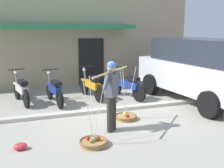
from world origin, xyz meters
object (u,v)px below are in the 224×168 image
Objects in this scene: motorcycle_second_in_row at (54,90)px; motorcycle_end_of_row at (127,86)px; fruit_basket_left_side at (93,142)px; fruit_basket_right_side at (126,116)px; parked_truck at (201,68)px; motorcycle_third_in_row at (91,86)px; fruit_vendor at (112,91)px; motorcycle_nearest_shop at (21,90)px; plastic_litter_bag at (20,146)px.

motorcycle_end_of_row is at bearing -2.42° from motorcycle_second_in_row.
fruit_basket_left_side is 1.00× the size of fruit_basket_right_side.
parked_truck reaches higher than motorcycle_end_of_row.
parked_truck reaches higher than motorcycle_third_in_row.
fruit_vendor reaches higher than motorcycle_second_in_row.
parked_truck is at bearing -14.82° from motorcycle_second_in_row.
motorcycle_nearest_shop is at bearing 163.91° from parked_truck.
fruit_vendor is 0.94× the size of motorcycle_third_in_row.
plastic_litter_bag is (-1.06, -3.15, -0.38)m from motorcycle_second_in_row.
fruit_vendor is at bearing 9.95° from plastic_litter_bag.
fruit_basket_right_side is 3.32m from parked_truck.
parked_truck reaches higher than fruit_basket_right_side.
fruit_basket_left_side is at bearing -83.27° from motorcycle_second_in_row.
motorcycle_nearest_shop is at bearing 89.38° from plastic_litter_bag.
fruit_vendor is 1.17× the size of fruit_basket_right_side.
motorcycle_third_in_row is at bearing 84.65° from fruit_vendor.
fruit_basket_right_side is at bearing 46.17° from fruit_basket_left_side.
motorcycle_second_in_row is at bearing 127.86° from fruit_basket_right_side.
fruit_vendor is at bearing -95.35° from motorcycle_third_in_row.
fruit_basket_right_side is 0.80× the size of motorcycle_second_in_row.
motorcycle_second_in_row is at bearing 96.73° from fruit_basket_left_side.
motorcycle_third_in_row and motorcycle_end_of_row have the same top height.
fruit_basket_left_side is at bearing -133.83° from fruit_basket_right_side.
fruit_vendor is 2.31m from plastic_litter_bag.
parked_truck reaches higher than fruit_vendor.
fruit_basket_left_side reaches higher than motorcycle_nearest_shop.
plastic_litter_bag is (-5.74, -1.91, -1.06)m from parked_truck.
fruit_basket_left_side reaches higher than plastic_litter_bag.
fruit_basket_left_side is 0.29× the size of parked_truck.
fruit_vendor is 1.28m from fruit_basket_left_side.
motorcycle_end_of_row reaches higher than plastic_litter_bag.
motorcycle_second_in_row is at bearing 110.31° from fruit_vendor.
fruit_basket_left_side is 0.80× the size of motorcycle_second_in_row.
parked_truck is at bearing -27.65° from motorcycle_end_of_row.
motorcycle_end_of_row is (1.20, -0.40, 0.00)m from motorcycle_third_in_row.
parked_truck is (4.67, -1.24, 0.68)m from motorcycle_second_in_row.
motorcycle_nearest_shop is at bearing 122.81° from fruit_vendor.
motorcycle_third_in_row is at bearing 76.23° from fruit_basket_left_side.
plastic_litter_bag is at bearing -108.69° from motorcycle_second_in_row.
plastic_litter_bag is at bearing -170.05° from fruit_vendor.
motorcycle_end_of_row is at bearing 66.89° from fruit_basket_right_side.
motorcycle_nearest_shop is 2.34m from motorcycle_third_in_row.
fruit_basket_left_side is 3.95m from motorcycle_end_of_row.
parked_truck reaches higher than plastic_litter_bag.
motorcycle_third_in_row is (-0.34, 2.42, 0.38)m from fruit_basket_right_side.
motorcycle_nearest_shop is at bearing 171.74° from motorcycle_end_of_row.
fruit_basket_left_side is 0.84× the size of motorcycle_end_of_row.
motorcycle_third_in_row is at bearing 161.53° from motorcycle_end_of_row.
fruit_basket_left_side is at bearing -152.83° from parked_truck.
fruit_basket_left_side reaches higher than motorcycle_end_of_row.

